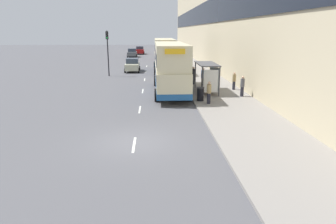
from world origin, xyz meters
name	(u,v)px	position (x,y,z in m)	size (l,w,h in m)	color
ground_plane	(135,142)	(0.00, 0.00, 0.00)	(220.00, 220.00, 0.00)	#515156
pavement	(185,62)	(6.50, 38.50, 0.07)	(5.00, 93.00, 0.14)	gray
terrace_facade	(209,9)	(10.49, 38.50, 8.85)	(3.10, 93.00, 17.71)	#C6B793
lane_mark_0	(134,145)	(0.00, -0.41, 0.01)	(0.12, 2.00, 0.01)	silver
lane_mark_1	(140,110)	(0.00, 6.29, 0.01)	(0.12, 2.00, 0.01)	silver
lane_mark_2	(143,91)	(0.00, 12.99, 0.01)	(0.12, 2.00, 0.01)	silver
lane_mark_3	(145,80)	(0.00, 19.69, 0.01)	(0.12, 2.00, 0.01)	silver
lane_mark_4	(146,72)	(0.00, 26.39, 0.01)	(0.12, 2.00, 0.01)	silver
lane_mark_5	(147,66)	(0.00, 33.09, 0.01)	(0.12, 2.00, 0.01)	silver
bus_shelter	(209,73)	(5.77, 11.37, 1.88)	(1.60, 4.20, 2.48)	#4C4C51
double_decker_bus_near	(170,67)	(2.47, 12.12, 2.28)	(2.85, 10.73, 4.30)	beige
double_decker_bus_ahead	(164,54)	(2.52, 26.66, 2.29)	(2.85, 11.11, 4.30)	beige
car_0	(161,55)	(2.55, 44.44, 0.88)	(2.02, 3.90, 1.80)	maroon
car_1	(140,50)	(-2.07, 58.71, 0.90)	(2.07, 4.16, 1.82)	maroon
car_2	(132,53)	(-3.37, 50.30, 0.88)	(1.99, 4.23, 1.78)	#4C5156
car_3	(132,65)	(-1.81, 26.91, 0.87)	(1.98, 4.18, 1.76)	#B7B799
pedestrian_at_shelter	(234,81)	(8.29, 12.57, 0.95)	(0.31, 0.31, 1.59)	#23232D
pedestrian_1	(209,92)	(5.01, 7.27, 0.98)	(0.32, 0.32, 1.64)	#23232D
pedestrian_2	(203,77)	(5.68, 14.01, 1.08)	(0.36, 0.36, 1.84)	#23232D
pedestrian_3	(242,86)	(8.18, 9.63, 0.99)	(0.33, 0.33, 1.67)	#23232D
pedestrian_4	(193,75)	(4.97, 15.57, 1.04)	(0.35, 0.35, 1.76)	#23232D
litter_bin	(200,94)	(4.55, 8.23, 0.67)	(0.55, 0.55, 1.05)	black
traffic_light_far_kerb	(108,46)	(-4.40, 22.70, 3.58)	(0.30, 0.32, 5.36)	black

